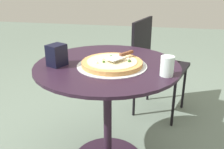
{
  "coord_description": "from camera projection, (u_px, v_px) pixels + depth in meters",
  "views": [
    {
      "loc": [
        0.29,
        -1.4,
        1.24
      ],
      "look_at": [
        0.03,
        -0.03,
        0.68
      ],
      "focal_mm": 40.22,
      "sensor_mm": 36.0,
      "label": 1
    }
  ],
  "objects": [
    {
      "name": "napkin_dispenser",
      "position": [
        57.0,
        55.0,
        1.47
      ],
      "size": [
        0.12,
        0.13,
        0.13
      ],
      "primitive_type": "cube",
      "rotation": [
        0.0,
        0.0,
        4.28
      ],
      "color": "black",
      "rests_on": "patio_table"
    },
    {
      "name": "pizza_on_tray",
      "position": [
        112.0,
        63.0,
        1.48
      ],
      "size": [
        0.42,
        0.42,
        0.05
      ],
      "color": "silver",
      "rests_on": "patio_table"
    },
    {
      "name": "patio_table",
      "position": [
        107.0,
        93.0,
        1.59
      ],
      "size": [
        0.88,
        0.88,
        0.73
      ],
      "color": "#2A1829",
      "rests_on": "ground"
    },
    {
      "name": "patio_chair_far",
      "position": [
        154.0,
        60.0,
        2.28
      ],
      "size": [
        0.53,
        0.53,
        0.87
      ],
      "color": "black",
      "rests_on": "ground"
    },
    {
      "name": "pizza_server",
      "position": [
        121.0,
        56.0,
        1.5
      ],
      "size": [
        0.16,
        0.2,
        0.02
      ],
      "color": "silver",
      "rests_on": "pizza_on_tray"
    },
    {
      "name": "drinking_cup",
      "position": [
        167.0,
        66.0,
        1.33
      ],
      "size": [
        0.07,
        0.07,
        0.11
      ],
      "primitive_type": "cylinder",
      "color": "silver",
      "rests_on": "patio_table"
    }
  ]
}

